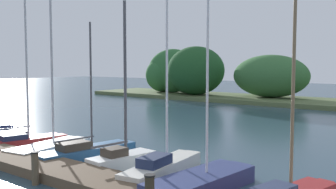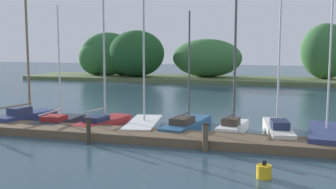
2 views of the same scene
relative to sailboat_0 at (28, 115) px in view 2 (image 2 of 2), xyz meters
name	(u,v)px [view 2 (image 2 of 2)]	position (x,y,z in m)	size (l,w,h in m)	color
dock_pier	(202,140)	(9.48, -1.83, -0.25)	(21.60, 1.80, 0.35)	brown
far_shore	(221,59)	(5.76, 27.75, 2.08)	(53.37, 8.04, 6.36)	#56663D
sailboat_0	(28,115)	(0.00, 0.00, 0.00)	(1.69, 3.71, 6.32)	navy
sailboat_1	(59,120)	(1.88, -0.09, -0.16)	(1.35, 3.47, 5.91)	#232833
sailboat_2	(103,120)	(4.09, 0.31, -0.10)	(1.77, 4.11, 7.07)	maroon
sailboat_3	(144,123)	(6.23, 0.28, -0.14)	(1.90, 4.21, 6.91)	white
sailboat_4	(187,124)	(8.30, 0.56, -0.13)	(1.64, 4.58, 5.57)	#285684
sailboat_5	(233,124)	(10.46, 0.44, 0.00)	(1.21, 2.94, 6.20)	white
sailboat_6	(278,128)	(12.41, 0.48, -0.06)	(1.51, 4.49, 7.35)	silver
sailboat_7	(326,134)	(14.38, 0.00, -0.11)	(1.69, 4.36, 8.12)	navy
mooring_piling_1	(89,131)	(5.08, -3.16, 0.12)	(0.20, 0.20, 1.09)	#3D3323
mooring_piling_2	(205,137)	(9.82, -2.91, 0.12)	(0.26, 0.26, 1.08)	brown
channel_buoy_0	(264,171)	(12.12, -5.53, -0.21)	(0.45, 0.45, 0.56)	gold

